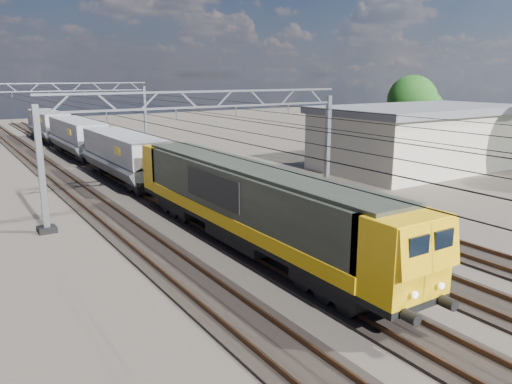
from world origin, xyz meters
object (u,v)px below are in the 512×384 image
catenary_gantry_far (69,110)px  hopper_wagon_lead (124,153)px  locomotive (248,201)px  tree_far (416,102)px  hopper_wagon_mid (77,135)px  hopper_wagon_third (48,123)px  catenary_gantry_mid (208,144)px  industrial_shed (421,137)px

catenary_gantry_far → hopper_wagon_lead: (-2.00, -26.09, -1.67)m
locomotive → tree_far: size_ratio=2.63×
hopper_wagon_mid → hopper_wagon_third: (0.00, 14.20, 0.00)m
hopper_wagon_lead → catenary_gantry_far: bearing=85.6°
catenary_gantry_mid → hopper_wagon_lead: (-2.00, 9.91, -1.67)m
hopper_wagon_mid → hopper_wagon_lead: bearing=-90.0°
tree_far → locomotive: bearing=-151.5°
locomotive → hopper_wagon_mid: size_ratio=1.62×
locomotive → catenary_gantry_mid: bearing=75.6°
catenary_gantry_far → industrial_shed: 40.51m
hopper_wagon_third → locomotive: bearing=-90.0°
catenary_gantry_far → hopper_wagon_third: (-2.00, 2.31, -1.67)m
hopper_wagon_third → tree_far: tree_far is taller
hopper_wagon_third → tree_far: size_ratio=1.62×
tree_far → industrial_shed: bearing=-136.9°
industrial_shed → hopper_wagon_mid: bearing=137.4°
catenary_gantry_far → tree_far: 40.10m
industrial_shed → hopper_wagon_third: bearing=123.5°
catenary_gantry_mid → tree_far: 31.88m
catenary_gantry_mid → industrial_shed: (22.00, 2.00, -1.18)m
catenary_gantry_far → industrial_shed: catenary_gantry_far is taller
hopper_wagon_lead → hopper_wagon_third: bearing=90.0°
hopper_wagon_mid → tree_far: (32.32, -14.32, 2.89)m
hopper_wagon_mid → industrial_shed: industrial_shed is taller
catenary_gantry_mid → hopper_wagon_mid: bearing=94.7°
hopper_wagon_lead → hopper_wagon_mid: size_ratio=1.00×
locomotive → hopper_wagon_mid: 31.90m
catenary_gantry_mid → catenary_gantry_far: same height
hopper_wagon_lead → tree_far: (32.32, -0.12, 2.89)m
tree_far → catenary_gantry_far: bearing=139.2°
hopper_wagon_lead → industrial_shed: size_ratio=0.70×
catenary_gantry_far → hopper_wagon_third: size_ratio=1.53×
catenary_gantry_mid → locomotive: (-2.00, -7.79, -1.58)m
hopper_wagon_third → industrial_shed: 43.53m
catenary_gantry_far → hopper_wagon_lead: 26.22m
catenary_gantry_mid → tree_far: size_ratio=2.48×
hopper_wagon_third → catenary_gantry_far: bearing=-49.1°
catenary_gantry_far → hopper_wagon_lead: catenary_gantry_far is taller
locomotive → industrial_shed: industrial_shed is taller
hopper_wagon_mid → industrial_shed: (24.00, -22.11, 0.49)m
hopper_wagon_lead → tree_far: 32.45m
hopper_wagon_mid → tree_far: 35.47m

